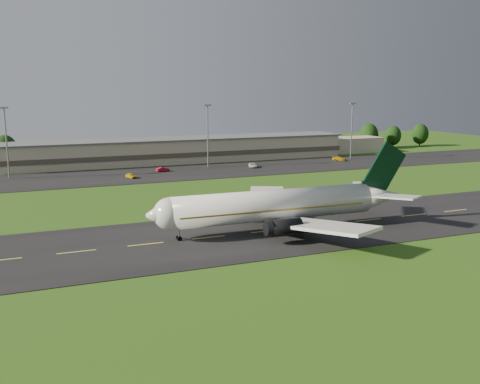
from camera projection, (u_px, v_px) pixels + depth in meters
name	position (u px, v px, depth m)	size (l,w,h in m)	color
ground	(319.00, 226.00, 100.53)	(360.00, 360.00, 0.00)	#224912
taxiway	(319.00, 226.00, 100.52)	(220.00, 30.00, 0.10)	black
apron	(201.00, 171.00, 166.00)	(260.00, 30.00, 0.10)	black
airliner	(278.00, 206.00, 96.36)	(51.27, 42.17, 15.57)	silver
terminal	(197.00, 150.00, 189.61)	(145.00, 16.00, 8.40)	tan
light_mast_west	(6.00, 134.00, 150.55)	(2.40, 1.20, 20.35)	gray
light_mast_centre	(208.00, 128.00, 172.70)	(2.40, 1.20, 20.35)	gray
light_mast_east	(352.00, 124.00, 193.00)	(2.40, 1.20, 20.35)	gray
tree_line	(268.00, 141.00, 210.47)	(194.54, 8.82, 10.74)	black
service_vehicle_a	(131.00, 176.00, 153.10)	(1.65, 4.10, 1.40)	gold
service_vehicle_b	(163.00, 169.00, 165.09)	(1.44, 4.13, 1.36)	#A60B22
service_vehicle_c	(253.00, 165.00, 173.84)	(2.32, 5.03, 1.40)	silver
service_vehicle_d	(339.00, 159.00, 189.69)	(2.03, 5.00, 1.45)	#C6940B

